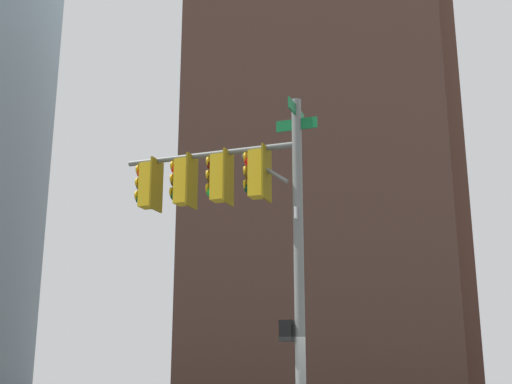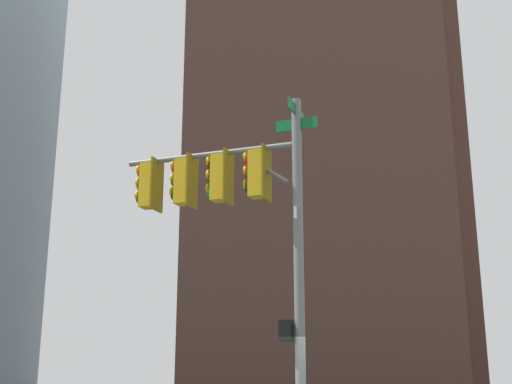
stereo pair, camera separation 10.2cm
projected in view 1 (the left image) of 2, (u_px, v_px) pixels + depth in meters
signal_pole_assembly at (231, 207)px, 14.19m from camera, size 1.75×4.21×7.38m
building_brick_nearside at (308, 134)px, 59.92m from camera, size 20.36×19.54×44.86m
building_brick_midblock at (305, 199)px, 65.93m from camera, size 21.24×15.10×36.68m
building_brick_farside at (360, 198)px, 68.96m from camera, size 23.85×15.39×38.50m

